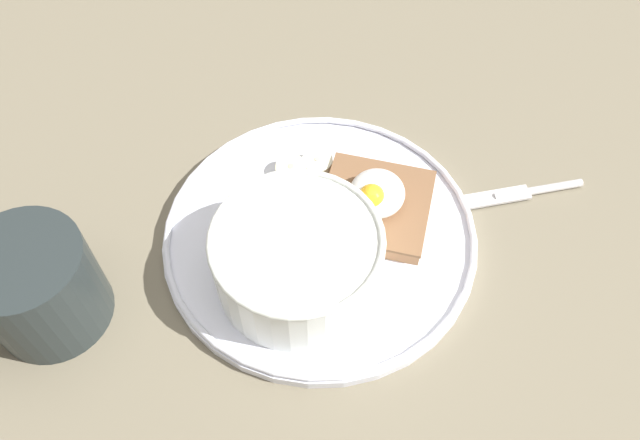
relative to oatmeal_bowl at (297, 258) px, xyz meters
The scene contains 11 objects.
ground_plane 7.17cm from the oatmeal_bowl, behind, with size 120.00×120.00×2.00cm, color #716853.
plate 6.02cm from the oatmeal_bowl, behind, with size 28.40×28.40×1.60cm.
oatmeal_bowl is the anchor object (origin of this frame).
toast_slice 10.08cm from the oatmeal_bowl, 150.01° to the left, with size 9.91×9.91×1.64cm.
poached_egg 9.66cm from the oatmeal_bowl, 149.77° to the left, with size 5.41×5.01×3.13cm.
banana_slice_front 11.75cm from the oatmeal_bowl, 160.47° to the right, with size 4.09×4.01×1.65cm.
banana_slice_left 9.04cm from the oatmeal_bowl, 141.72° to the right, with size 5.13×5.15×1.62cm.
banana_slice_back 12.70cm from the oatmeal_bowl, behind, with size 3.49×3.47×1.27cm.
banana_slice_right 8.97cm from the oatmeal_bowl, 166.64° to the right, with size 4.84×4.78×1.89cm.
coffee_mug 20.82cm from the oatmeal_bowl, 67.01° to the right, with size 11.89×9.79×8.78cm.
knife 23.68cm from the oatmeal_bowl, 129.30° to the left, with size 6.65×11.65×0.80cm.
Camera 1 is at (30.45, 8.11, 49.88)cm, focal length 35.00 mm.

